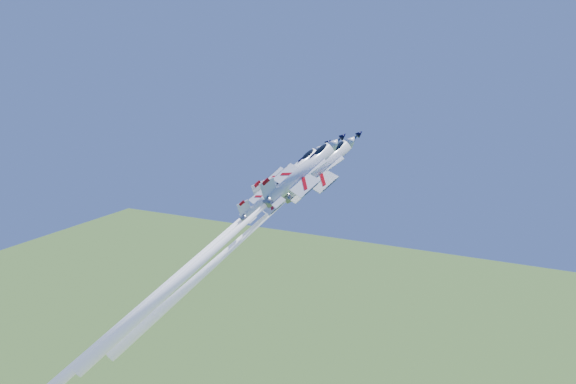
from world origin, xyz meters
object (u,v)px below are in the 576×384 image
at_px(jet_left, 198,258).
at_px(jet_lead, 248,233).
at_px(jet_slot, 189,268).
at_px(jet_right, 224,241).

bearing_deg(jet_left, jet_lead, 53.23).
bearing_deg(jet_lead, jet_left, -126.77).
bearing_deg(jet_slot, jet_left, 148.60).
distance_m(jet_left, jet_slot, 6.19).
relative_size(jet_lead, jet_right, 1.02).
bearing_deg(jet_right, jet_left, -174.41).
height_order(jet_lead, jet_slot, jet_lead).
distance_m(jet_lead, jet_slot, 11.41).
height_order(jet_lead, jet_left, jet_lead).
relative_size(jet_left, jet_slot, 1.23).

